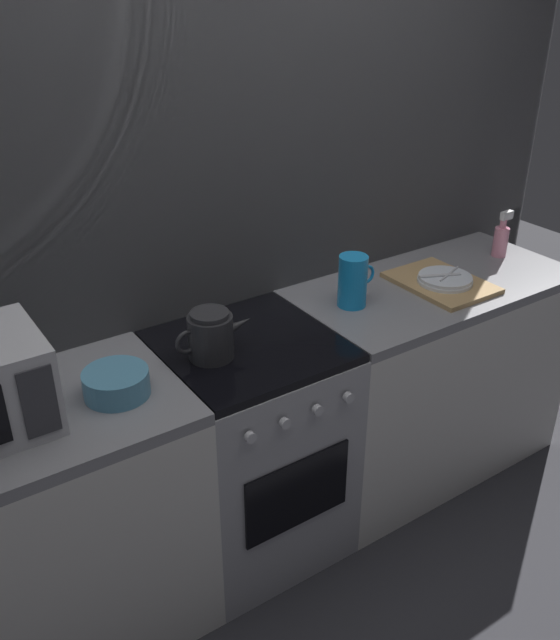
% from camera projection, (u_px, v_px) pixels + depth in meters
% --- Properties ---
extents(ground_plane, '(8.00, 8.00, 0.00)m').
position_uv_depth(ground_plane, '(253.00, 536.00, 2.78)').
color(ground_plane, '#2D2D33').
extents(back_wall, '(3.60, 0.05, 2.40)m').
position_uv_depth(back_wall, '(199.00, 233.00, 2.46)').
color(back_wall, gray).
rests_on(back_wall, ground_plane).
extents(counter_left, '(1.20, 0.60, 0.90)m').
position_uv_depth(counter_left, '(4.00, 549.00, 2.12)').
color(counter_left, silver).
rests_on(counter_left, ground_plane).
extents(stove_unit, '(0.60, 0.63, 0.90)m').
position_uv_depth(stove_unit, '(251.00, 447.00, 2.57)').
color(stove_unit, '#9E9EA3').
rests_on(stove_unit, ground_plane).
extents(counter_right, '(1.20, 0.60, 0.90)m').
position_uv_depth(counter_right, '(425.00, 375.00, 3.01)').
color(counter_right, silver).
rests_on(counter_right, ground_plane).
extents(kettle, '(0.28, 0.15, 0.17)m').
position_uv_depth(kettle, '(211.00, 335.00, 2.24)').
color(kettle, '#262628').
rests_on(kettle, stove_unit).
extents(mixing_bowl, '(0.20, 0.20, 0.08)m').
position_uv_depth(mixing_bowl, '(116.00, 383.00, 2.06)').
color(mixing_bowl, teal).
rests_on(mixing_bowl, counter_left).
extents(pitcher, '(0.16, 0.11, 0.20)m').
position_uv_depth(pitcher, '(353.00, 281.00, 2.57)').
color(pitcher, '#198CD8').
rests_on(pitcher, counter_right).
extents(dish_pile, '(0.30, 0.40, 0.06)m').
position_uv_depth(dish_pile, '(442.00, 281.00, 2.76)').
color(dish_pile, tan).
rests_on(dish_pile, counter_right).
extents(spray_bottle, '(0.08, 0.06, 0.20)m').
position_uv_depth(spray_bottle, '(501.00, 239.00, 3.01)').
color(spray_bottle, pink).
rests_on(spray_bottle, counter_right).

